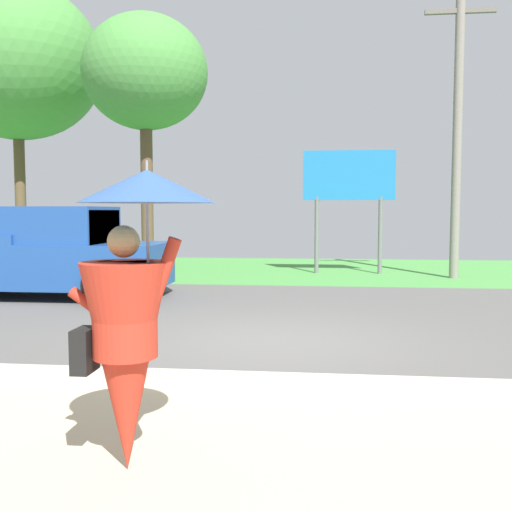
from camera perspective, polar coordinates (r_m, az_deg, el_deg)
ground_plane at (r=11.04m, az=2.81°, el=-5.19°), size 40.00×22.00×0.20m
monk_pedestrian at (r=4.09m, az=-12.20°, el=-5.97°), size 1.03×0.92×2.13m
pickup_truck at (r=13.00m, az=-20.06°, el=0.08°), size 5.20×2.28×1.88m
utility_pole at (r=16.55m, az=19.03°, el=11.67°), size 1.80×0.24×7.54m
roadside_billboard at (r=16.94m, az=9.04°, el=6.93°), size 2.60×0.12×3.50m
tree_left_far at (r=18.10m, az=-10.73°, el=17.03°), size 3.64×3.64×7.47m
tree_center_back at (r=22.06m, az=-22.32°, el=17.06°), size 5.66×5.66×9.33m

